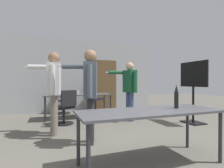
{
  "coord_description": "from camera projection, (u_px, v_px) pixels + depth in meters",
  "views": [
    {
      "loc": [
        -1.21,
        -1.5,
        1.15
      ],
      "look_at": [
        0.22,
        2.35,
        1.1
      ],
      "focal_mm": 28.0,
      "sensor_mm": 36.0,
      "label": 1
    }
  ],
  "objects": [
    {
      "name": "conference_table_far",
      "position": [
        78.0,
        96.0,
        5.6
      ],
      "size": [
        2.1,
        0.77,
        0.75
      ],
      "color": "#4C4C51",
      "rests_on": "ground_plane"
    },
    {
      "name": "beer_bottle",
      "position": [
        176.0,
        97.0,
        2.61
      ],
      "size": [
        0.06,
        0.06,
        0.36
      ],
      "color": "black",
      "rests_on": "conference_table_near"
    },
    {
      "name": "office_chair_mid_tucked",
      "position": [
        61.0,
        101.0,
        6.33
      ],
      "size": [
        0.69,
        0.68,
        0.95
      ],
      "rotation": [
        0.0,
        0.0,
        4.03
      ],
      "color": "black",
      "rests_on": "ground_plane"
    },
    {
      "name": "office_chair_near_pushed",
      "position": [
        65.0,
        108.0,
        4.69
      ],
      "size": [
        0.62,
        0.66,
        0.93
      ],
      "rotation": [
        0.0,
        0.0,
        0.43
      ],
      "color": "black",
      "rests_on": "ground_plane"
    },
    {
      "name": "person_center_tall",
      "position": [
        129.0,
        85.0,
        5.17
      ],
      "size": [
        0.83,
        0.63,
        1.73
      ],
      "rotation": [
        0.0,
        0.0,
        1.69
      ],
      "color": "#3D4C75",
      "rests_on": "ground_plane"
    },
    {
      "name": "back_wall",
      "position": [
        80.0,
        76.0,
        6.95
      ],
      "size": [
        6.32,
        0.12,
        2.82
      ],
      "color": "#B2B5B7",
      "rests_on": "ground_plane"
    },
    {
      "name": "conference_table_near",
      "position": [
        151.0,
        115.0,
        2.43
      ],
      "size": [
        2.03,
        0.74,
        0.75
      ],
      "color": "#4C4C51",
      "rests_on": "ground_plane"
    },
    {
      "name": "drink_cup",
      "position": [
        78.0,
        92.0,
        5.72
      ],
      "size": [
        0.09,
        0.09,
        0.1
      ],
      "color": "silver",
      "rests_on": "conference_table_far"
    },
    {
      "name": "person_near_casual",
      "position": [
        53.0,
        85.0,
        3.8
      ],
      "size": [
        0.8,
        0.75,
        1.8
      ],
      "rotation": [
        0.0,
        0.0,
        1.42
      ],
      "color": "slate",
      "rests_on": "ground_plane"
    },
    {
      "name": "office_chair_side_rolled",
      "position": [
        94.0,
        100.0,
        6.77
      ],
      "size": [
        0.64,
        0.67,
        0.96
      ],
      "rotation": [
        0.0,
        0.0,
        3.61
      ],
      "color": "black",
      "rests_on": "ground_plane"
    },
    {
      "name": "tv_screen",
      "position": [
        193.0,
        86.0,
        4.86
      ],
      "size": [
        0.44,
        0.94,
        1.72
      ],
      "rotation": [
        0.0,
        0.0,
        -1.57
      ],
      "color": "black",
      "rests_on": "ground_plane"
    },
    {
      "name": "person_right_polo",
      "position": [
        90.0,
        86.0,
        3.26
      ],
      "size": [
        0.74,
        0.75,
        1.75
      ],
      "rotation": [
        0.0,
        0.0,
        1.27
      ],
      "color": "#28282D",
      "rests_on": "ground_plane"
    }
  ]
}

